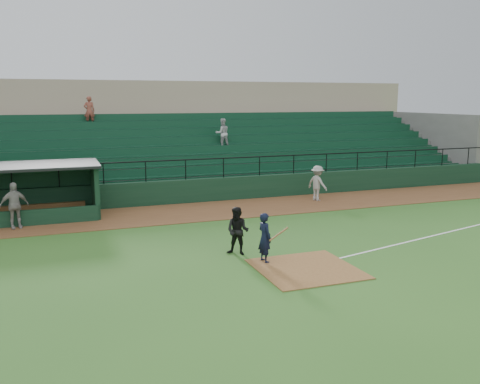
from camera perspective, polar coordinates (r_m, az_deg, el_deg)
name	(u,v)px	position (r m, az deg, el deg)	size (l,w,h in m)	color
ground	(292,260)	(16.94, 5.87, -7.55)	(90.00, 90.00, 0.00)	#2D5E1E
warning_track	(218,210)	(24.12, -2.45, -2.03)	(40.00, 4.00, 0.03)	brown
home_plate_dirt	(306,269)	(16.09, 7.45, -8.51)	(3.00, 3.00, 0.03)	brown
foul_line	(458,230)	(22.38, 23.26, -3.89)	(18.00, 0.09, 0.01)	white
stadium_structure	(176,146)	(31.86, -7.13, 5.10)	(38.00, 13.08, 6.40)	#10311D
batter_at_plate	(265,238)	(16.40, 2.80, -5.13)	(1.04, 0.69, 1.63)	black
umpire	(238,231)	(17.18, -0.25, -4.39)	(0.80, 0.62, 1.64)	black
runner	(317,183)	(26.42, 8.66, 0.98)	(1.17, 0.67, 1.81)	#A9A39E
dugout_player_a	(14,205)	(22.42, -23.97, -1.38)	(1.11, 0.46, 1.89)	#A19B96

